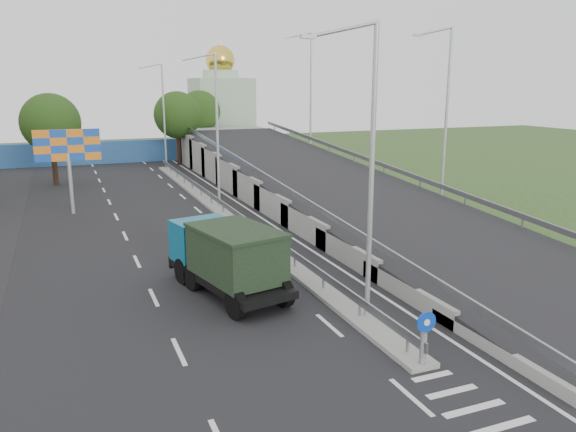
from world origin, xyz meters
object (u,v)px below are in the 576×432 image
lamp_post_mid (214,123)px  church (221,108)px  dump_truck (226,255)px  sign_bollard (424,338)px  lamp_post_far (162,110)px  lamp_post_near (367,160)px  billboard (68,150)px

lamp_post_mid → church: size_ratio=0.73×
lamp_post_mid → dump_truck: bearing=-103.5°
sign_bollard → lamp_post_far: size_ratio=0.17×
lamp_post_near → billboard: (-9.11, 22.00, -1.62)m
sign_bollard → lamp_post_mid: bearing=89.7°
sign_bollard → lamp_post_near: bearing=88.4°
lamp_post_far → billboard: 20.24m
billboard → lamp_post_mid: bearing=-12.4°
church → sign_bollard: bearing=-99.8°
billboard → church: bearing=59.3°
church → dump_truck: 51.46m
lamp_post_near → lamp_post_far: size_ratio=1.00×
lamp_post_near → dump_truck: bearing=129.5°
sign_bollard → lamp_post_near: 6.12m
sign_bollard → lamp_post_far: bearing=89.9°
lamp_post_mid → sign_bollard: bearing=-90.3°
church → dump_truck: bearing=-105.4°
sign_bollard → dump_truck: (-3.61, 8.34, 0.56)m
lamp_post_mid → dump_truck: 16.47m
dump_truck → sign_bollard: bearing=-79.3°
lamp_post_mid → dump_truck: lamp_post_mid is taller
lamp_post_far → dump_truck: (-3.72, -35.48, -4.22)m
sign_bollard → lamp_post_mid: 24.30m
church → billboard: (-19.00, -32.00, -1.12)m
sign_bollard → dump_truck: size_ratio=0.24×
billboard → dump_truck: bearing=-72.9°
sign_bollard → lamp_post_far: lamp_post_far is taller
lamp_post_near → lamp_post_far: (0.00, 40.00, 0.00)m
sign_bollard → lamp_post_near: size_ratio=0.17×
lamp_post_mid → lamp_post_far: 20.00m
lamp_post_near → church: (9.89, 54.00, -0.50)m
church → billboard: size_ratio=2.51×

